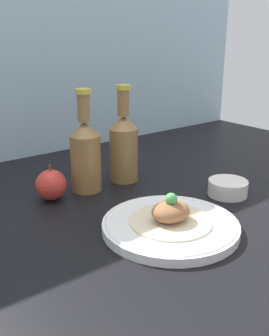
# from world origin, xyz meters

# --- Properties ---
(ground_plane) EXTENTS (1.80, 1.10, 0.04)m
(ground_plane) POSITION_xyz_m (0.00, 0.00, -0.02)
(ground_plane) COLOR black
(wall_backsplash) EXTENTS (1.80, 0.03, 0.80)m
(wall_backsplash) POSITION_xyz_m (0.00, 0.54, 0.40)
(wall_backsplash) COLOR #9EBCCC
(wall_backsplash) RESTS_ON ground_plane
(plate) EXTENTS (0.27, 0.27, 0.02)m
(plate) POSITION_xyz_m (0.00, -0.12, 0.01)
(plate) COLOR white
(plate) RESTS_ON ground_plane
(plated_food) EXTENTS (0.17, 0.17, 0.06)m
(plated_food) POSITION_xyz_m (0.00, -0.12, 0.04)
(plated_food) COLOR beige
(plated_food) RESTS_ON plate
(cider_bottle_left) EXTENTS (0.08, 0.08, 0.25)m
(cider_bottle_left) POSITION_xyz_m (-0.02, 0.17, 0.10)
(cider_bottle_left) COLOR olive
(cider_bottle_left) RESTS_ON ground_plane
(cider_bottle_right) EXTENTS (0.08, 0.08, 0.25)m
(cider_bottle_right) POSITION_xyz_m (0.10, 0.17, 0.10)
(cider_bottle_right) COLOR olive
(cider_bottle_right) RESTS_ON ground_plane
(apple) EXTENTS (0.07, 0.07, 0.09)m
(apple) POSITION_xyz_m (-0.12, 0.16, 0.04)
(apple) COLOR red
(apple) RESTS_ON ground_plane
(dipping_bowl) EXTENTS (0.10, 0.10, 0.04)m
(dipping_bowl) POSITION_xyz_m (0.23, -0.07, 0.02)
(dipping_bowl) COLOR silver
(dipping_bowl) RESTS_ON ground_plane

